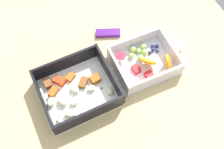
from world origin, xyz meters
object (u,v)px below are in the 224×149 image
fruit_bowl (145,61)px  pasta_container (76,90)px  candy_bar (108,33)px  paper_cup_liner (176,45)px

fruit_bowl → pasta_container: bearing=-178.1°
pasta_container → candy_bar: 20.15cm
pasta_container → fruit_bowl: 19.51cm
candy_bar → pasta_container: bearing=-136.6°
pasta_container → paper_cup_liner: pasta_container is taller
fruit_bowl → paper_cup_liner: fruit_bowl is taller
pasta_container → candy_bar: size_ratio=2.70×
pasta_container → paper_cup_liner: 30.42cm
fruit_bowl → candy_bar: size_ratio=2.29×
fruit_bowl → paper_cup_liner: bearing=7.5°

